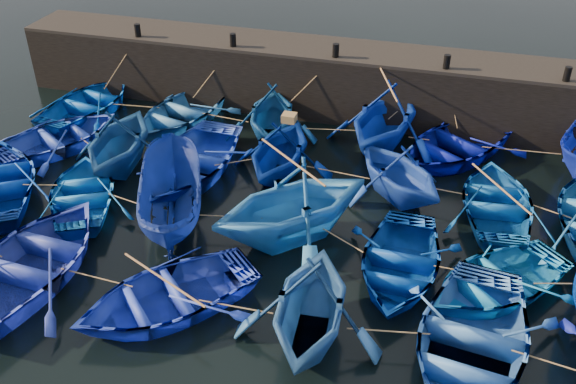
# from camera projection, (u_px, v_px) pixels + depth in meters

# --- Properties ---
(ground) EXTENTS (120.00, 120.00, 0.00)m
(ground) POSITION_uv_depth(u_px,v_px,m) (256.00, 276.00, 17.32)
(ground) COLOR black
(ground) RESTS_ON ground
(quay_wall) EXTENTS (26.00, 2.50, 2.50)m
(quay_wall) POSITION_uv_depth(u_px,v_px,m) (339.00, 82.00, 25.08)
(quay_wall) COLOR black
(quay_wall) RESTS_ON ground
(quay_top) EXTENTS (26.00, 2.50, 0.12)m
(quay_top) POSITION_uv_depth(u_px,v_px,m) (340.00, 50.00, 24.36)
(quay_top) COLOR black
(quay_top) RESTS_ON quay_wall
(bollard_0) EXTENTS (0.24, 0.24, 0.50)m
(bollard_0) POSITION_uv_depth(u_px,v_px,m) (138.00, 30.00, 25.29)
(bollard_0) COLOR black
(bollard_0) RESTS_ON quay_top
(bollard_1) EXTENTS (0.24, 0.24, 0.50)m
(bollard_1) POSITION_uv_depth(u_px,v_px,m) (233.00, 40.00, 24.38)
(bollard_1) COLOR black
(bollard_1) RESTS_ON quay_top
(bollard_2) EXTENTS (0.24, 0.24, 0.50)m
(bollard_2) POSITION_uv_depth(u_px,v_px,m) (336.00, 50.00, 23.47)
(bollard_2) COLOR black
(bollard_2) RESTS_ON quay_top
(bollard_3) EXTENTS (0.24, 0.24, 0.50)m
(bollard_3) POSITION_uv_depth(u_px,v_px,m) (447.00, 62.00, 22.55)
(bollard_3) COLOR black
(bollard_3) RESTS_ON quay_top
(bollard_4) EXTENTS (0.24, 0.24, 0.50)m
(bollard_4) POSITION_uv_depth(u_px,v_px,m) (567.00, 74.00, 21.64)
(bollard_4) COLOR black
(bollard_4) RESTS_ON quay_top
(boat_0) EXTENTS (4.16, 5.28, 0.99)m
(boat_0) POSITION_uv_depth(u_px,v_px,m) (89.00, 102.00, 25.28)
(boat_0) COLOR #013A90
(boat_0) RESTS_ON ground
(boat_1) EXTENTS (4.52, 5.52, 1.00)m
(boat_1) POSITION_uv_depth(u_px,v_px,m) (181.00, 112.00, 24.57)
(boat_1) COLOR #245FA4
(boat_1) RESTS_ON ground
(boat_2) EXTENTS (4.23, 4.64, 2.09)m
(boat_2) POSITION_uv_depth(u_px,v_px,m) (271.00, 113.00, 23.27)
(boat_2) COLOR navy
(boat_2) RESTS_ON ground
(boat_3) EXTENTS (4.93, 5.43, 2.47)m
(boat_3) POSITION_uv_depth(u_px,v_px,m) (385.00, 117.00, 22.59)
(boat_3) COLOR #082B97
(boat_3) RESTS_ON ground
(boat_4) EXTENTS (5.97, 6.34, 1.07)m
(boat_4) POSITION_uv_depth(u_px,v_px,m) (455.00, 144.00, 22.38)
(boat_4) COLOR #020B84
(boat_4) RESTS_ON ground
(boat_6) EXTENTS (5.19, 5.66, 0.96)m
(boat_6) POSITION_uv_depth(u_px,v_px,m) (59.00, 137.00, 22.93)
(boat_6) COLOR #1C36AA
(boat_6) RESTS_ON ground
(boat_7) EXTENTS (4.20, 4.71, 2.25)m
(boat_7) POSITION_uv_depth(u_px,v_px,m) (119.00, 139.00, 21.43)
(boat_7) COLOR navy
(boat_7) RESTS_ON ground
(boat_8) EXTENTS (4.17, 5.62, 1.12)m
(boat_8) POSITION_uv_depth(u_px,v_px,m) (190.00, 161.00, 21.32)
(boat_8) COLOR #1838C0
(boat_8) RESTS_ON ground
(boat_9) EXTENTS (3.63, 4.16, 2.11)m
(boat_9) POSITION_uv_depth(u_px,v_px,m) (280.00, 149.00, 21.00)
(boat_9) COLOR navy
(boat_9) RESTS_ON ground
(boat_10) EXTENTS (5.11, 5.10, 2.04)m
(boat_10) POSITION_uv_depth(u_px,v_px,m) (399.00, 170.00, 19.97)
(boat_10) COLOR #1841BA
(boat_10) RESTS_ON ground
(boat_11) EXTENTS (3.63, 4.79, 0.93)m
(boat_11) POSITION_uv_depth(u_px,v_px,m) (498.00, 202.00, 19.49)
(boat_11) COLOR #07458D
(boat_11) RESTS_ON ground
(boat_14) EXTENTS (4.64, 5.14, 0.88)m
(boat_14) POSITION_uv_depth(u_px,v_px,m) (83.00, 192.00, 19.96)
(boat_14) COLOR blue
(boat_14) RESTS_ON ground
(boat_15) EXTENTS (3.57, 5.27, 1.91)m
(boat_15) POSITION_uv_depth(u_px,v_px,m) (170.00, 199.00, 18.73)
(boat_15) COLOR navy
(boat_15) RESTS_ON ground
(boat_16) EXTENTS (6.46, 6.45, 2.58)m
(boat_16) POSITION_uv_depth(u_px,v_px,m) (292.00, 202.00, 18.01)
(boat_16) COLOR blue
(boat_16) RESTS_ON ground
(boat_17) EXTENTS (3.27, 4.52, 0.93)m
(boat_17) POSITION_uv_depth(u_px,v_px,m) (399.00, 262.00, 17.08)
(boat_17) COLOR navy
(boat_17) RESTS_ON ground
(boat_18) EXTENTS (5.25, 5.27, 0.90)m
(boat_18) POSITION_uv_depth(u_px,v_px,m) (497.00, 280.00, 16.50)
(boat_18) COLOR blue
(boat_18) RESTS_ON ground
(boat_21) EXTENTS (4.26, 5.75, 1.15)m
(boat_21) POSITION_uv_depth(u_px,v_px,m) (31.00, 262.00, 16.92)
(boat_21) COLOR navy
(boat_21) RESTS_ON ground
(boat_22) EXTENTS (5.72, 5.78, 0.98)m
(boat_22) POSITION_uv_depth(u_px,v_px,m) (166.00, 295.00, 15.97)
(boat_22) COLOR #1C34D0
(boat_22) RESTS_ON ground
(boat_23) EXTENTS (3.88, 4.40, 2.17)m
(boat_23) POSITION_uv_depth(u_px,v_px,m) (310.00, 304.00, 14.84)
(boat_23) COLOR #1F518A
(boat_23) RESTS_ON ground
(boat_24) EXTENTS (4.45, 5.78, 1.11)m
(boat_24) POSITION_uv_depth(u_px,v_px,m) (470.00, 342.00, 14.57)
(boat_24) COLOR blue
(boat_24) RESTS_ON ground
(wooden_crate) EXTENTS (0.43, 0.41, 0.26)m
(wooden_crate) POSITION_uv_depth(u_px,v_px,m) (289.00, 118.00, 20.28)
(wooden_crate) COLOR olive
(wooden_crate) RESTS_ON boat_9
(mooring_ropes) EXTENTS (18.57, 11.38, 2.10)m
(mooring_ropes) POSITION_uv_depth(u_px,v_px,m) (303.00, 158.00, 20.90)
(mooring_ropes) COLOR tan
(mooring_ropes) RESTS_ON ground
(loose_oars) EXTENTS (10.18, 11.94, 1.70)m
(loose_oars) POSITION_uv_depth(u_px,v_px,m) (347.00, 170.00, 18.52)
(loose_oars) COLOR #99724C
(loose_oars) RESTS_ON ground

